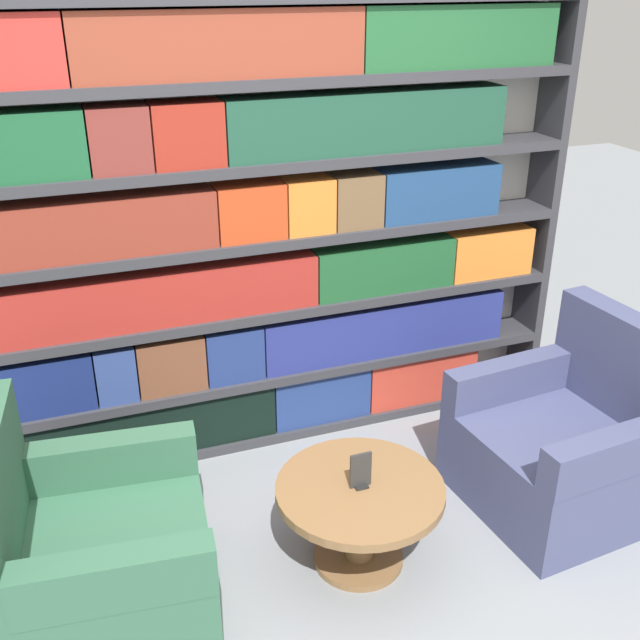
% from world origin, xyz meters
% --- Properties ---
extents(ground_plane, '(14.00, 14.00, 0.00)m').
position_xyz_m(ground_plane, '(0.00, 0.00, 0.00)').
color(ground_plane, gray).
extents(bookshelf, '(3.35, 0.30, 2.26)m').
position_xyz_m(bookshelf, '(0.00, 1.43, 1.12)').
color(bookshelf, silver).
rests_on(bookshelf, ground_plane).
extents(armchair_left, '(0.90, 0.90, 0.90)m').
position_xyz_m(armchair_left, '(-1.01, 0.36, 0.30)').
color(armchair_left, '#336047').
rests_on(armchair_left, ground_plane).
extents(armchair_right, '(0.89, 0.88, 0.90)m').
position_xyz_m(armchair_right, '(1.20, 0.36, 0.30)').
color(armchair_right, '#42476B').
rests_on(armchair_right, ground_plane).
extents(coffee_table, '(0.71, 0.71, 0.40)m').
position_xyz_m(coffee_table, '(0.09, 0.30, 0.29)').
color(coffee_table, brown).
rests_on(coffee_table, ground_plane).
extents(table_sign, '(0.09, 0.06, 0.16)m').
position_xyz_m(table_sign, '(0.09, 0.30, 0.47)').
color(table_sign, black).
rests_on(table_sign, coffee_table).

